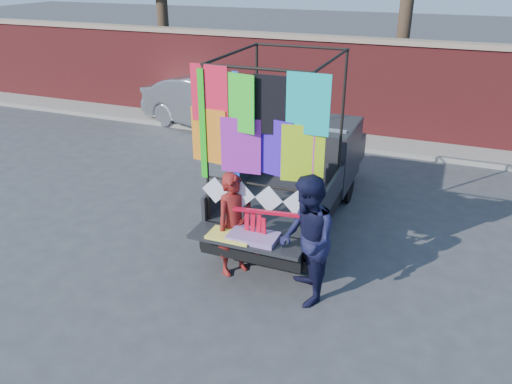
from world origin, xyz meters
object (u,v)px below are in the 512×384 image
at_px(woman, 234,224).
at_px(man, 307,241).
at_px(sedan, 215,104).
at_px(pickup_truck, 303,169).

distance_m(woman, man, 1.23).
xyz_separation_m(sedan, man, (4.66, -6.71, 0.19)).
bearing_deg(woman, man, -71.36).
bearing_deg(pickup_truck, sedan, 133.94).
bearing_deg(sedan, woman, -137.85).
bearing_deg(pickup_truck, man, -72.36).
height_order(sedan, woman, woman).
relative_size(pickup_truck, woman, 3.05).
bearing_deg(man, woman, -128.58).
bearing_deg(woman, sedan, 59.35).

